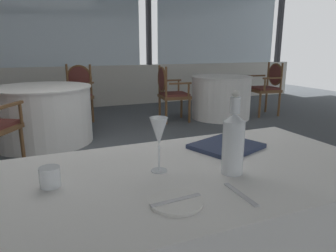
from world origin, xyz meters
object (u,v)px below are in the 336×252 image
at_px(water_tumbler, 50,177).
at_px(wine_glass, 159,133).
at_px(menu_book, 226,146).
at_px(dining_chair_0_1, 77,90).
at_px(dining_chair_1_0, 169,90).
at_px(dining_chair_1_1, 268,84).
at_px(water_bottle, 233,141).
at_px(side_plate, 176,202).

bearing_deg(water_tumbler, wine_glass, -2.74).
bearing_deg(menu_book, dining_chair_0_1, 73.19).
distance_m(menu_book, dining_chair_0_1, 3.95).
relative_size(dining_chair_1_0, dining_chair_1_1, 0.97).
relative_size(wine_glass, dining_chair_1_0, 0.23).
relative_size(menu_book, dining_chair_1_1, 0.31).
distance_m(dining_chair_0_1, dining_chair_1_1, 3.38).
bearing_deg(water_bottle, water_tumbler, 167.20).
distance_m(wine_glass, menu_book, 0.45).
relative_size(side_plate, wine_glass, 0.79).
height_order(water_bottle, wine_glass, water_bottle).
bearing_deg(menu_book, dining_chair_1_0, 50.89).
bearing_deg(side_plate, water_bottle, 24.33).
relative_size(wine_glass, menu_book, 0.73).
relative_size(water_tumbler, dining_chair_0_1, 0.07).
xyz_separation_m(side_plate, water_tumbler, (-0.35, 0.28, 0.03)).
height_order(menu_book, dining_chair_1_0, dining_chair_1_0).
relative_size(water_bottle, water_tumbler, 4.55).
bearing_deg(dining_chair_1_1, water_tumbler, 47.46).
xyz_separation_m(water_bottle, water_tumbler, (-0.65, 0.15, -0.09)).
distance_m(water_bottle, dining_chair_1_0, 4.02).
xyz_separation_m(dining_chair_1_0, dining_chair_1_1, (1.89, -0.21, 0.03)).
bearing_deg(menu_book, dining_chair_1_1, 26.74).
distance_m(side_plate, wine_glass, 0.31).
height_order(water_bottle, dining_chair_0_1, water_bottle).
height_order(wine_glass, dining_chair_1_0, wine_glass).
height_order(water_bottle, dining_chair_1_1, water_bottle).
height_order(dining_chair_0_1, dining_chair_1_0, dining_chair_0_1).
xyz_separation_m(dining_chair_0_1, dining_chair_1_0, (1.43, -0.44, -0.01)).
xyz_separation_m(wine_glass, water_tumbler, (-0.40, 0.02, -0.12)).
height_order(water_tumbler, menu_book, water_tumbler).
bearing_deg(water_bottle, side_plate, -155.67).
bearing_deg(dining_chair_1_0, menu_book, -102.85).
bearing_deg(side_plate, dining_chair_0_1, 87.03).
relative_size(side_plate, water_tumbler, 2.41).
distance_m(water_bottle, dining_chair_0_1, 4.22).
bearing_deg(side_plate, water_tumbler, 141.38).
relative_size(side_plate, menu_book, 0.58).
bearing_deg(water_bottle, dining_chair_1_1, 47.66).
distance_m(menu_book, dining_chair_1_0, 3.71).
bearing_deg(dining_chair_1_0, water_bottle, -103.65).
xyz_separation_m(side_plate, dining_chair_1_0, (1.66, 3.90, -0.20)).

